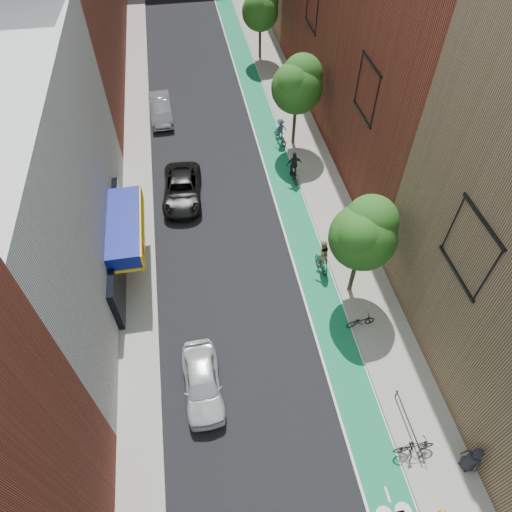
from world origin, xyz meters
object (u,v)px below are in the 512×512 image
cyclist_lane_far (280,133)px  parked_car_black (182,189)px  parked_car_silver (161,109)px  parked_car_white (202,382)px  cyclist_lane_mid (294,169)px  pedestrian (472,459)px  cyclist_lane_near (322,257)px

cyclist_lane_far → parked_car_black: bearing=19.0°
parked_car_black → parked_car_silver: bearing=100.6°
parked_car_black → cyclist_lane_far: size_ratio=2.71×
parked_car_white → cyclist_lane_mid: size_ratio=1.92×
parked_car_silver → pedestrian: pedestrian is taller
parked_car_black → cyclist_lane_near: size_ratio=2.40×
parked_car_white → parked_car_silver: 23.86m
parked_car_black → cyclist_lane_near: cyclist_lane_near is taller
cyclist_lane_mid → cyclist_lane_near: bearing=83.8°
cyclist_lane_mid → pedestrian: cyclist_lane_mid is taller
parked_car_black → parked_car_silver: parked_car_silver is taller
cyclist_lane_near → cyclist_lane_far: cyclist_lane_near is taller
parked_car_silver → parked_car_black: bearing=-86.1°
parked_car_silver → cyclist_lane_mid: (8.72, -9.47, 0.13)m
parked_car_silver → cyclist_lane_mid: bearing=-49.2°
parked_car_black → cyclist_lane_mid: size_ratio=2.37×
parked_car_white → parked_car_silver: (-1.02, 23.84, 0.04)m
parked_car_black → pedestrian: 21.95m
parked_car_white → cyclist_lane_mid: cyclist_lane_mid is taller
cyclist_lane_near → cyclist_lane_far: bearing=-101.4°
parked_car_silver → pedestrian: size_ratio=2.69×
cyclist_lane_near → cyclist_lane_mid: cyclist_lane_mid is taller
parked_car_silver → cyclist_lane_far: (8.72, -4.97, 0.07)m
cyclist_lane_mid → cyclist_lane_far: 4.50m
cyclist_lane_mid → cyclist_lane_far: (-0.00, 4.49, -0.05)m
cyclist_lane_near → cyclist_lane_far: size_ratio=1.13×
parked_car_silver → cyclist_lane_near: size_ratio=2.13×
pedestrian → cyclist_lane_far: bearing=168.8°
parked_car_black → pedestrian: size_ratio=3.03×
parked_car_white → cyclist_lane_mid: 16.31m
cyclist_lane_near → pedestrian: size_ratio=1.26×
parked_car_white → pedestrian: pedestrian is taller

